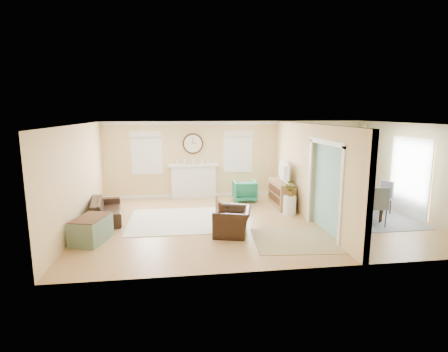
{
  "coord_description": "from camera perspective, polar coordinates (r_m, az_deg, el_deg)",
  "views": [
    {
      "loc": [
        -2.05,
        -8.88,
        2.9
      ],
      "look_at": [
        -0.8,
        0.3,
        1.2
      ],
      "focal_mm": 28.0,
      "sensor_mm": 36.0,
      "label": 1
    }
  ],
  "objects": [
    {
      "name": "floor",
      "position": [
        9.57,
        5.04,
        -7.29
      ],
      "size": [
        9.0,
        9.0,
        0.0
      ],
      "primitive_type": "plane",
      "color": "#AA7E45",
      "rests_on": "ground"
    },
    {
      "name": "wall_back",
      "position": [
        12.17,
        2.01,
        2.82
      ],
      "size": [
        9.0,
        0.02,
        2.6
      ],
      "primitive_type": "cube",
      "color": "#D8B77B",
      "rests_on": "ground"
    },
    {
      "name": "wall_front",
      "position": [
        6.43,
        11.14,
        -4.19
      ],
      "size": [
        9.0,
        0.02,
        2.6
      ],
      "primitive_type": "cube",
      "color": "#D8B77B",
      "rests_on": "ground"
    },
    {
      "name": "wall_left",
      "position": [
        9.35,
        -22.81,
        -0.28
      ],
      "size": [
        0.02,
        6.0,
        2.6
      ],
      "primitive_type": "cube",
      "color": "#D8B77B",
      "rests_on": "ground"
    },
    {
      "name": "wall_right",
      "position": [
        11.15,
        28.32,
        0.89
      ],
      "size": [
        0.02,
        6.0,
        2.6
      ],
      "primitive_type": "cube",
      "color": "#D8B77B",
      "rests_on": "ground"
    },
    {
      "name": "ceiling",
      "position": [
        9.12,
        5.3,
        8.47
      ],
      "size": [
        9.0,
        6.0,
        0.02
      ],
      "primitive_type": "cube",
      "color": "white",
      "rests_on": "wall_back"
    },
    {
      "name": "partition",
      "position": [
        9.95,
        13.32,
        1.19
      ],
      "size": [
        0.17,
        6.0,
        2.6
      ],
      "color": "#D8B77B",
      "rests_on": "ground"
    },
    {
      "name": "fireplace",
      "position": [
        12.0,
        -4.99,
        -0.72
      ],
      "size": [
        1.7,
        0.3,
        1.17
      ],
      "color": "white",
      "rests_on": "ground"
    },
    {
      "name": "wall_clock",
      "position": [
        11.91,
        -5.1,
        5.29
      ],
      "size": [
        0.7,
        0.07,
        0.7
      ],
      "color": "#442512",
      "rests_on": "wall_back"
    },
    {
      "name": "window_left",
      "position": [
        11.94,
        -12.55,
        4.17
      ],
      "size": [
        1.05,
        0.13,
        1.42
      ],
      "color": "white",
      "rests_on": "wall_back"
    },
    {
      "name": "window_right",
      "position": [
        12.09,
        2.3,
        4.48
      ],
      "size": [
        1.05,
        0.13,
        1.42
      ],
      "color": "white",
      "rests_on": "wall_back"
    },
    {
      "name": "french_doors",
      "position": [
        11.16,
        28.05,
        -0.12
      ],
      "size": [
        0.06,
        1.7,
        2.2
      ],
      "color": "white",
      "rests_on": "ground"
    },
    {
      "name": "pendant",
      "position": [
        10.24,
        21.92,
        5.74
      ],
      "size": [
        0.3,
        0.3,
        0.55
      ],
      "color": "gold",
      "rests_on": "ceiling"
    },
    {
      "name": "rug_cream",
      "position": [
        9.62,
        -7.16,
        -7.19
      ],
      "size": [
        2.77,
        2.41,
        0.01
      ],
      "primitive_type": "cube",
      "rotation": [
        0.0,
        0.0,
        -0.01
      ],
      "color": "#EDE5CD",
      "rests_on": "floor"
    },
    {
      "name": "rug_jute",
      "position": [
        8.32,
        12.12,
        -10.19
      ],
      "size": [
        2.18,
        1.84,
        0.01
      ],
      "primitive_type": "cube",
      "rotation": [
        0.0,
        0.0,
        -0.09
      ],
      "color": "tan",
      "rests_on": "floor"
    },
    {
      "name": "rug_grey",
      "position": [
        10.86,
        20.94,
        -5.76
      ],
      "size": [
        2.55,
        3.18,
        0.01
      ],
      "primitive_type": "cube",
      "color": "slate",
      "rests_on": "floor"
    },
    {
      "name": "sofa",
      "position": [
        10.11,
        -18.65,
        -5.17
      ],
      "size": [
        1.07,
        2.04,
        0.57
      ],
      "primitive_type": "imported",
      "rotation": [
        0.0,
        0.0,
        1.74
      ],
      "color": "black",
      "rests_on": "floor"
    },
    {
      "name": "eames_chair",
      "position": [
        8.44,
        1.42,
        -7.4
      ],
      "size": [
        1.08,
        1.17,
        0.64
      ],
      "primitive_type": "imported",
      "rotation": [
        0.0,
        0.0,
        -1.82
      ],
      "color": "black",
      "rests_on": "floor"
    },
    {
      "name": "green_chair",
      "position": [
        11.55,
        3.4,
        -2.42
      ],
      "size": [
        0.75,
        0.77,
        0.69
      ],
      "primitive_type": "imported",
      "rotation": [
        0.0,
        0.0,
        3.12
      ],
      "color": "#16644F",
      "rests_on": "floor"
    },
    {
      "name": "trunk",
      "position": [
        8.53,
        -20.89,
        -8.16
      ],
      "size": [
        0.85,
        1.12,
        0.58
      ],
      "color": "slate",
      "rests_on": "floor"
    },
    {
      "name": "credenza",
      "position": [
        11.01,
        9.33,
        -2.87
      ],
      "size": [
        0.48,
        1.41,
        0.8
      ],
      "color": "olive",
      "rests_on": "floor"
    },
    {
      "name": "tv",
      "position": [
        10.87,
        9.35,
        0.72
      ],
      "size": [
        0.19,
        1.05,
        0.6
      ],
      "primitive_type": "imported",
      "rotation": [
        0.0,
        0.0,
        1.52
      ],
      "color": "black",
      "rests_on": "credenza"
    },
    {
      "name": "garden_stool",
      "position": [
        10.23,
        10.66,
        -4.69
      ],
      "size": [
        0.37,
        0.37,
        0.54
      ],
      "primitive_type": "cylinder",
      "color": "white",
      "rests_on": "floor"
    },
    {
      "name": "potted_plant",
      "position": [
        10.12,
        10.75,
        -2.11
      ],
      "size": [
        0.48,
        0.48,
        0.41
      ],
      "primitive_type": "imported",
      "rotation": [
        0.0,
        0.0,
        2.35
      ],
      "color": "#337F33",
      "rests_on": "garden_stool"
    },
    {
      "name": "dining_table",
      "position": [
        10.79,
        21.04,
        -4.27
      ],
      "size": [
        1.21,
        1.83,
        0.6
      ],
      "primitive_type": "imported",
      "rotation": [
        0.0,
        0.0,
        1.41
      ],
      "color": "#442512",
      "rests_on": "floor"
    },
    {
      "name": "dining_chair_n",
      "position": [
        11.73,
        18.75,
        -1.43
      ],
      "size": [
        0.54,
        0.54,
        1.03
      ],
      "color": "slate",
      "rests_on": "floor"
    },
    {
      "name": "dining_chair_s",
      "position": [
        9.8,
        23.63,
        -3.98
      ],
      "size": [
        0.53,
        0.53,
        1.04
      ],
      "color": "slate",
      "rests_on": "floor"
    },
    {
      "name": "dining_chair_w",
      "position": [
        10.49,
        18.42,
        -2.94
      ],
      "size": [
        0.45,
        0.45,
        0.98
      ],
      "color": "white",
      "rests_on": "floor"
    },
    {
      "name": "dining_chair_e",
      "position": [
        11.06,
        24.42,
        -2.8
      ],
      "size": [
        0.52,
        0.52,
        0.94
      ],
      "color": "slate",
      "rests_on": "floor"
    }
  ]
}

